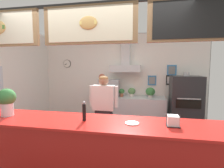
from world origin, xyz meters
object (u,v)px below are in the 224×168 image
at_px(pizza_oven, 185,106).
at_px(potted_thyme, 122,92).
at_px(condiment_plate, 132,123).
at_px(shop_worker, 104,111).
at_px(espresso_machine, 109,88).
at_px(potted_rosemary, 150,92).
at_px(napkin_holder, 173,121).
at_px(pepper_grinder, 84,111).
at_px(basil_vase, 7,101).
at_px(potted_oregano, 132,92).

xyz_separation_m(pizza_oven, potted_thyme, (-1.65, 0.24, 0.28)).
bearing_deg(potted_thyme, condiment_plate, -79.63).
distance_m(shop_worker, espresso_machine, 1.43).
height_order(potted_rosemary, napkin_holder, napkin_holder).
bearing_deg(pepper_grinder, potted_thyme, 87.98).
relative_size(napkin_holder, basil_vase, 0.40).
distance_m(potted_oregano, napkin_holder, 2.87).
height_order(pizza_oven, potted_rosemary, pizza_oven).
relative_size(pizza_oven, potted_oregano, 6.48).
bearing_deg(pizza_oven, condiment_plate, -114.51).
height_order(espresso_machine, pepper_grinder, espresso_machine).
bearing_deg(basil_vase, potted_rosemary, 54.24).
bearing_deg(condiment_plate, shop_worker, 116.65).
bearing_deg(pepper_grinder, espresso_machine, 95.36).
bearing_deg(condiment_plate, pizza_oven, 65.49).
bearing_deg(potted_rosemary, condiment_plate, -95.90).
xyz_separation_m(potted_thyme, napkin_holder, (0.97, -2.75, 0.09)).
xyz_separation_m(potted_oregano, pepper_grinder, (-0.38, -2.80, 0.14)).
height_order(espresso_machine, potted_rosemary, espresso_machine).
bearing_deg(potted_thyme, espresso_machine, -176.94).
bearing_deg(basil_vase, napkin_holder, 0.34).
xyz_separation_m(shop_worker, napkin_holder, (1.15, -1.35, 0.29)).
xyz_separation_m(pizza_oven, condiment_plate, (-1.15, -2.52, 0.32)).
bearing_deg(pepper_grinder, potted_rosemary, 72.32).
height_order(pizza_oven, basil_vase, pizza_oven).
height_order(pizza_oven, condiment_plate, pizza_oven).
relative_size(potted_rosemary, basil_vase, 0.72).
bearing_deg(potted_rosemary, pizza_oven, -17.94).
relative_size(espresso_machine, potted_rosemary, 2.09).
relative_size(potted_thyme, pepper_grinder, 0.91).
bearing_deg(pepper_grinder, basil_vase, 179.99).
relative_size(potted_oregano, basil_vase, 0.66).
relative_size(espresso_machine, condiment_plate, 3.44).
distance_m(pizza_oven, napkin_holder, 2.62).
relative_size(basil_vase, condiment_plate, 2.28).
distance_m(potted_thyme, napkin_holder, 2.92).
bearing_deg(pizza_oven, potted_oregano, 168.41).
bearing_deg(espresso_machine, pepper_grinder, -84.64).
distance_m(potted_thyme, condiment_plate, 2.81).
bearing_deg(espresso_machine, basil_vase, -107.51).
relative_size(potted_rosemary, condiment_plate, 1.64).
height_order(potted_oregano, potted_thyme, potted_oregano).
height_order(shop_worker, pepper_grinder, shop_worker).
bearing_deg(espresso_machine, pizza_oven, -6.34).
relative_size(pizza_oven, condiment_plate, 9.74).
relative_size(potted_oregano, pepper_grinder, 1.01).
xyz_separation_m(pizza_oven, espresso_machine, (-2.01, 0.22, 0.39)).
distance_m(shop_worker, napkin_holder, 1.80).
relative_size(espresso_machine, potted_thyme, 2.55).
bearing_deg(basil_vase, potted_oregano, 61.81).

